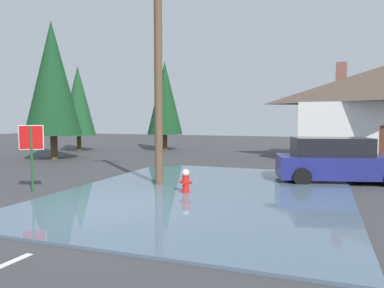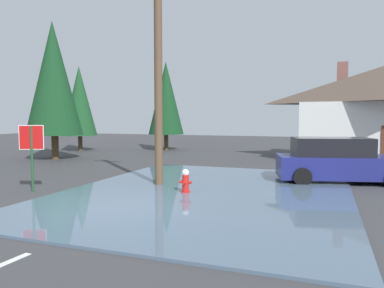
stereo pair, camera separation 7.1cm
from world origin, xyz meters
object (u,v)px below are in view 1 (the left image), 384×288
fire_hydrant (186,182)px  pine_tree_mid_left (165,98)px  utility_pole (158,64)px  parked_car (338,161)px  stop_sign_near (31,144)px  pine_tree_short_left (52,78)px  pine_tree_tall_left (78,101)px  house (383,111)px

fire_hydrant → pine_tree_mid_left: size_ratio=0.12×
utility_pole → fire_hydrant: bearing=-35.9°
fire_hydrant → parked_car: bearing=40.8°
stop_sign_near → parked_car: (9.28, 5.24, -0.75)m
pine_tree_short_left → utility_pole: bearing=-31.1°
utility_pole → parked_car: size_ratio=1.68×
utility_pole → parked_car: (5.90, 2.91, -3.43)m
fire_hydrant → pine_tree_tall_left: 17.72m
fire_hydrant → pine_tree_mid_left: (-7.14, 14.53, 3.46)m
stop_sign_near → pine_tree_short_left: bearing=126.4°
house → pine_tree_short_left: size_ratio=1.22×
pine_tree_tall_left → pine_tree_mid_left: bearing=25.5°
fire_hydrant → pine_tree_mid_left: 16.56m
utility_pole → parked_car: utility_pole is taller
parked_car → house: bearing=73.2°
stop_sign_near → house: house is taller
parked_car → pine_tree_mid_left: bearing=137.7°
house → pine_tree_short_left: bearing=-161.2°
fire_hydrant → pine_tree_short_left: 13.12m
house → pine_tree_short_left: (-17.69, -6.04, 1.86)m
parked_car → fire_hydrant: bearing=-139.2°
utility_pole → pine_tree_short_left: 10.72m
house → utility_pole: bearing=-126.3°
utility_pole → pine_tree_mid_left: (-5.76, 13.53, -0.38)m
pine_tree_mid_left → pine_tree_tall_left: bearing=-154.5°
stop_sign_near → pine_tree_mid_left: pine_tree_mid_left is taller
pine_tree_tall_left → parked_car: bearing=-24.6°
pine_tree_tall_left → pine_tree_short_left: (2.25, -5.29, 1.01)m
fire_hydrant → pine_tree_mid_left: pine_tree_mid_left is taller
fire_hydrant → utility_pole: utility_pole is taller
pine_tree_tall_left → pine_tree_short_left: 5.84m
stop_sign_near → pine_tree_tall_left: size_ratio=0.35×
pine_tree_short_left → pine_tree_mid_left: bearing=66.9°
parked_car → pine_tree_mid_left: (-11.67, 10.62, 3.06)m
fire_hydrant → pine_tree_tall_left: bearing=137.3°
utility_pole → pine_tree_short_left: (-9.18, 5.53, 0.40)m
pine_tree_mid_left → pine_tree_short_left: 8.73m
stop_sign_near → pine_tree_short_left: (-5.80, 7.87, 3.08)m
stop_sign_near → fire_hydrant: bearing=15.7°
house → parked_car: bearing=-106.8°
stop_sign_near → pine_tree_short_left: size_ratio=0.27×
pine_tree_tall_left → house: bearing=2.1°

